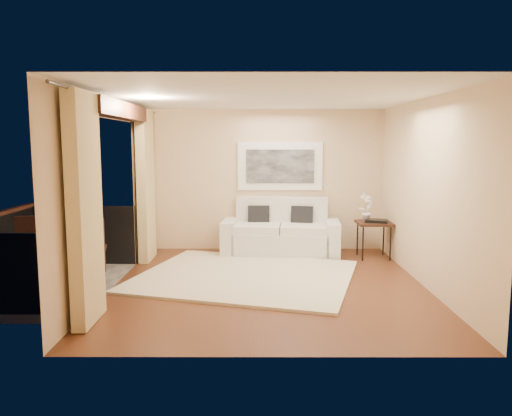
{
  "coord_description": "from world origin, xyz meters",
  "views": [
    {
      "loc": [
        -0.17,
        -7.11,
        2.07
      ],
      "look_at": [
        -0.19,
        0.64,
        1.05
      ],
      "focal_mm": 35.0,
      "sensor_mm": 36.0,
      "label": 1
    }
  ],
  "objects_px": {
    "orchid": "(366,207)",
    "bistro_table": "(59,237)",
    "side_table": "(374,225)",
    "balcony_chair_near": "(30,245)",
    "balcony_chair_far": "(92,243)",
    "ice_bucket": "(51,224)",
    "sofa": "(281,234)"
  },
  "relations": [
    {
      "from": "sofa",
      "to": "side_table",
      "type": "height_order",
      "value": "sofa"
    },
    {
      "from": "orchid",
      "to": "balcony_chair_far",
      "type": "xyz_separation_m",
      "value": [
        -4.53,
        -1.4,
        -0.39
      ]
    },
    {
      "from": "side_table",
      "to": "ice_bucket",
      "type": "height_order",
      "value": "ice_bucket"
    },
    {
      "from": "sofa",
      "to": "balcony_chair_far",
      "type": "bearing_deg",
      "value": -145.89
    },
    {
      "from": "sofa",
      "to": "orchid",
      "type": "relative_size",
      "value": 4.29
    },
    {
      "from": "side_table",
      "to": "ice_bucket",
      "type": "relative_size",
      "value": 3.29
    },
    {
      "from": "sofa",
      "to": "side_table",
      "type": "distance_m",
      "value": 1.71
    },
    {
      "from": "side_table",
      "to": "orchid",
      "type": "bearing_deg",
      "value": 136.21
    },
    {
      "from": "side_table",
      "to": "ice_bucket",
      "type": "xyz_separation_m",
      "value": [
        -5.17,
        -1.51,
        0.27
      ]
    },
    {
      "from": "side_table",
      "to": "orchid",
      "type": "height_order",
      "value": "orchid"
    },
    {
      "from": "orchid",
      "to": "bistro_table",
      "type": "xyz_separation_m",
      "value": [
        -4.89,
        -1.76,
        -0.23
      ]
    },
    {
      "from": "balcony_chair_near",
      "to": "ice_bucket",
      "type": "distance_m",
      "value": 0.43
    },
    {
      "from": "orchid",
      "to": "balcony_chair_near",
      "type": "relative_size",
      "value": 0.52
    },
    {
      "from": "balcony_chair_far",
      "to": "ice_bucket",
      "type": "height_order",
      "value": "ice_bucket"
    },
    {
      "from": "orchid",
      "to": "balcony_chair_near",
      "type": "bearing_deg",
      "value": -160.99
    },
    {
      "from": "balcony_chair_far",
      "to": "balcony_chair_near",
      "type": "bearing_deg",
      "value": 16.04
    },
    {
      "from": "bistro_table",
      "to": "balcony_chair_far",
      "type": "height_order",
      "value": "balcony_chair_far"
    },
    {
      "from": "bistro_table",
      "to": "ice_bucket",
      "type": "relative_size",
      "value": 3.84
    },
    {
      "from": "bistro_table",
      "to": "ice_bucket",
      "type": "height_order",
      "value": "ice_bucket"
    },
    {
      "from": "sofa",
      "to": "ice_bucket",
      "type": "bearing_deg",
      "value": -146.71
    },
    {
      "from": "orchid",
      "to": "ice_bucket",
      "type": "height_order",
      "value": "orchid"
    },
    {
      "from": "bistro_table",
      "to": "balcony_chair_near",
      "type": "bearing_deg",
      "value": -170.86
    },
    {
      "from": "balcony_chair_near",
      "to": "ice_bucket",
      "type": "xyz_separation_m",
      "value": [
        0.25,
        0.2,
        0.29
      ]
    },
    {
      "from": "side_table",
      "to": "orchid",
      "type": "xyz_separation_m",
      "value": [
        -0.12,
        0.11,
        0.32
      ]
    },
    {
      "from": "orchid",
      "to": "bistro_table",
      "type": "bearing_deg",
      "value": -160.2
    },
    {
      "from": "orchid",
      "to": "balcony_chair_near",
      "type": "xyz_separation_m",
      "value": [
        -5.3,
        -1.83,
        -0.34
      ]
    },
    {
      "from": "orchid",
      "to": "ice_bucket",
      "type": "bearing_deg",
      "value": -162.18
    },
    {
      "from": "orchid",
      "to": "balcony_chair_far",
      "type": "relative_size",
      "value": 0.56
    },
    {
      "from": "sofa",
      "to": "ice_bucket",
      "type": "xyz_separation_m",
      "value": [
        -3.52,
        -1.88,
        0.5
      ]
    },
    {
      "from": "side_table",
      "to": "balcony_chair_near",
      "type": "distance_m",
      "value": 5.69
    },
    {
      "from": "side_table",
      "to": "balcony_chair_near",
      "type": "height_order",
      "value": "balcony_chair_near"
    },
    {
      "from": "balcony_chair_near",
      "to": "side_table",
      "type": "bearing_deg",
      "value": 7.32
    }
  ]
}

